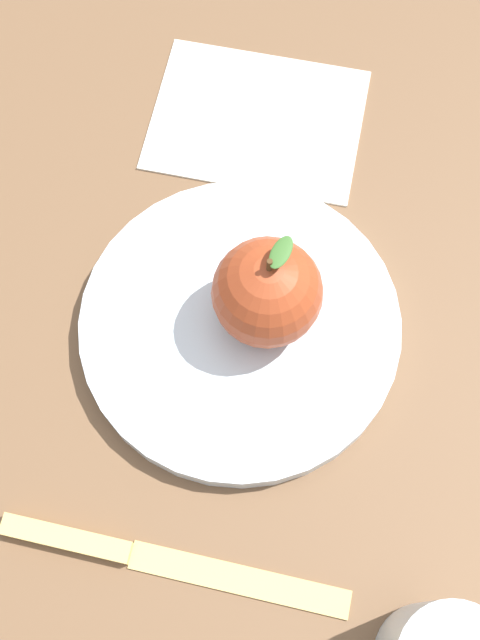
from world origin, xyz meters
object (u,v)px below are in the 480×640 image
at_px(dinner_plate, 240,325).
at_px(apple, 273,297).
at_px(knife, 141,556).
at_px(linen_napkin, 257,119).

relative_size(dinner_plate, apple, 2.66).
distance_m(dinner_plate, knife, 0.17).
xyz_separation_m(knife, linen_napkin, (0.29, 0.18, -0.00)).
bearing_deg(dinner_plate, knife, -157.75).
bearing_deg(knife, dinner_plate, 22.25).
bearing_deg(apple, linen_napkin, 46.87).
relative_size(dinner_plate, linen_napkin, 1.36).
xyz_separation_m(apple, linen_napkin, (0.12, 0.13, -0.05)).
relative_size(apple, linen_napkin, 0.51).
bearing_deg(knife, apple, 16.25).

